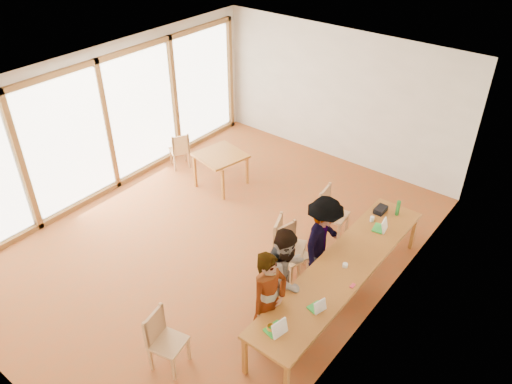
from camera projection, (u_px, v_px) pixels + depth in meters
ground at (221, 240)px, 9.20m from camera, size 8.00×8.00×0.00m
wall_back at (339, 96)px, 10.98m from camera, size 6.00×0.10×3.00m
wall_right at (380, 241)px, 6.82m from camera, size 0.10×8.00×3.00m
window_wall at (106, 122)px, 9.89m from camera, size 0.10×8.00×3.00m
ceiling at (213, 84)px, 7.52m from camera, size 6.00×8.00×0.04m
communal_table at (343, 268)px, 7.53m from camera, size 0.80×4.00×0.75m
side_table at (221, 158)px, 10.39m from camera, size 0.90×0.90×0.75m
chair_near at (161, 334)px, 6.66m from camera, size 0.51×0.51×0.49m
chair_mid at (284, 240)px, 8.22m from camera, size 0.62×0.62×0.54m
chair_far at (289, 246)px, 8.15m from camera, size 0.54×0.54×0.51m
chair_empty at (329, 207)px, 9.02m from camera, size 0.52×0.52×0.52m
chair_spare at (180, 147)px, 11.06m from camera, size 0.54×0.54×0.45m
person_near at (269, 301)px, 6.81m from camera, size 0.49×0.66×1.63m
person_mid at (286, 275)px, 7.25m from camera, size 0.63×0.80×1.62m
person_far at (323, 240)px, 7.94m from camera, size 0.75×1.11×1.58m
laptop_near at (277, 329)px, 6.42m from camera, size 0.27×0.29×0.22m
laptop_mid at (318, 307)px, 6.75m from camera, size 0.23×0.25×0.18m
laptop_far at (382, 227)px, 8.21m from camera, size 0.25×0.27×0.20m
yellow_mug at (271, 328)px, 6.45m from camera, size 0.15×0.15×0.09m
green_bottle at (398, 208)px, 8.51m from camera, size 0.07×0.07×0.28m
clear_glass at (372, 219)px, 8.41m from camera, size 0.07×0.07×0.09m
condiment_cup at (345, 265)px, 7.47m from camera, size 0.08×0.08×0.06m
pink_phone at (353, 286)px, 7.15m from camera, size 0.05×0.10×0.01m
black_pouch at (381, 210)px, 8.63m from camera, size 0.16×0.26×0.09m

